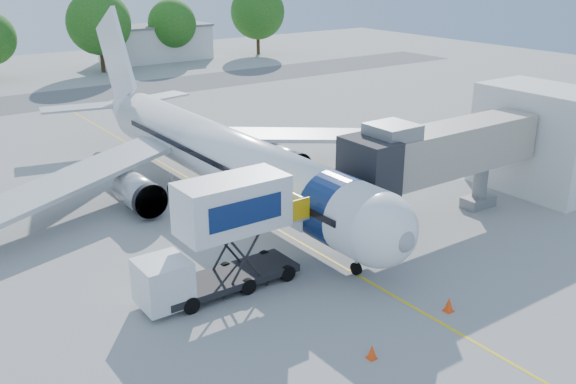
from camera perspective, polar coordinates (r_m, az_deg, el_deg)
ground at (r=39.65m, az=-3.03°, el=-2.14°), size 160.00×160.00×0.00m
guidance_line at (r=39.65m, az=-3.03°, el=-2.13°), size 0.15×70.00×0.01m
taxiway_strip at (r=77.08m, az=-20.29°, el=7.70°), size 120.00×10.00×0.01m
aircraft at (r=42.01m, az=-6.14°, el=3.34°), size 34.17×37.73×11.35m
jet_bridge at (r=38.10m, az=12.88°, el=3.36°), size 13.90×3.20×6.60m
terminal_stub at (r=46.47m, az=21.56°, el=4.38°), size 5.00×8.00×7.00m
catering_hiloader at (r=30.08m, az=-5.97°, el=-4.03°), size 8.50×2.44×5.50m
ground_tug at (r=27.15m, az=16.59°, el=-12.60°), size 3.51×1.87×1.39m
safety_cone_a at (r=30.16m, az=14.10°, el=-9.68°), size 0.44×0.44×0.70m
safety_cone_b at (r=26.44m, az=7.47°, el=-13.90°), size 0.40×0.40×0.63m
outbuilding_right at (r=102.64m, az=-11.65°, el=12.87°), size 16.40×7.40×5.30m
tree_e at (r=92.86m, az=-16.47°, el=14.23°), size 8.61×8.61×10.98m
tree_f at (r=100.80m, az=-10.27°, el=14.50°), size 7.21×7.21×9.19m
tree_g at (r=106.78m, az=-2.71°, el=15.69°), size 8.63×8.63×11.01m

